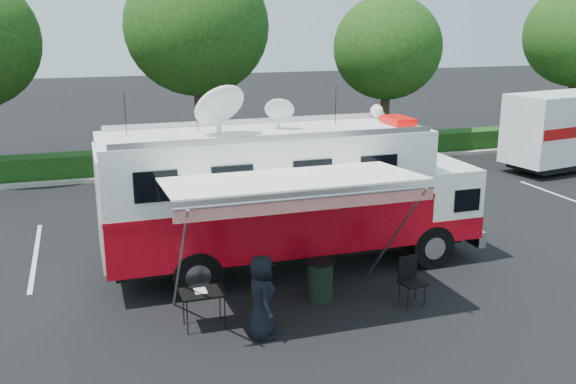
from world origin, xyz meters
TOP-DOWN VIEW (x-y plane):
  - ground_plane at (0.00, 0.00)m, footprint 120.00×120.00m
  - back_border at (1.14, 12.90)m, footprint 60.00×6.14m
  - stall_lines at (-0.50, 3.00)m, footprint 24.12×5.50m
  - command_truck at (-0.08, -0.00)m, footprint 9.68×2.66m
  - awning at (-0.95, -2.76)m, footprint 5.28×2.72m
  - person at (-1.84, -3.43)m, footprint 0.61×0.89m
  - folding_table at (-2.88, -2.64)m, footprint 0.95×0.68m
  - folding_chair at (1.82, -2.87)m, footprint 0.60×0.62m
  - trash_bin at (-0.07, -2.10)m, footprint 0.63×0.63m

SIDE VIEW (x-z plane):
  - ground_plane at x=0.00m, z-range 0.00..0.00m
  - person at x=-1.84m, z-range -0.88..0.88m
  - stall_lines at x=-0.50m, z-range 0.00..0.01m
  - trash_bin at x=-0.07m, z-range 0.00..0.94m
  - folding_chair at x=1.82m, z-range 0.10..1.19m
  - folding_table at x=-2.88m, z-range 0.36..1.17m
  - command_truck at x=-0.08m, z-range -0.33..4.32m
  - awning at x=-0.95m, z-range 1.40..4.59m
  - back_border at x=1.14m, z-range 0.57..9.44m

